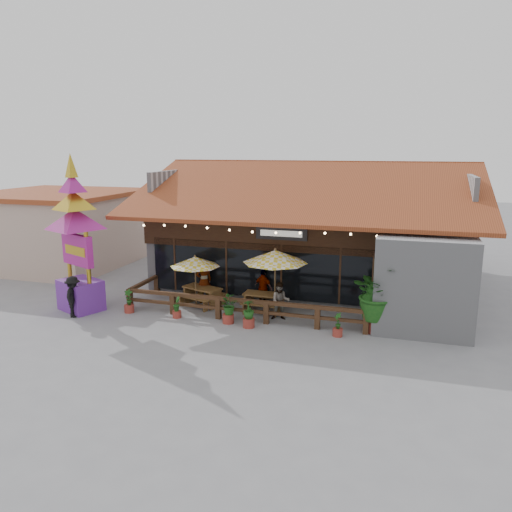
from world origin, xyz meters
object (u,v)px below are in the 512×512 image
(picnic_table_left, at_px, (202,293))
(tropical_plant, at_px, (377,294))
(umbrella_right, at_px, (275,257))
(pedestrian, at_px, (73,297))
(thai_sign_tower, at_px, (75,223))
(picnic_table_right, at_px, (263,299))
(umbrella_left, at_px, (195,262))

(picnic_table_left, distance_m, tropical_plant, 7.55)
(umbrella_right, distance_m, picnic_table_left, 3.86)
(picnic_table_left, bearing_deg, pedestrian, -146.36)
(umbrella_right, xyz_separation_m, thai_sign_tower, (-8.00, -1.72, 1.26))
(picnic_table_right, height_order, thai_sign_tower, thai_sign_tower)
(picnic_table_left, bearing_deg, thai_sign_tower, -156.14)
(thai_sign_tower, distance_m, tropical_plant, 12.31)
(umbrella_right, height_order, pedestrian, umbrella_right)
(tropical_plant, xyz_separation_m, pedestrian, (-11.79, -1.77, -0.61))
(umbrella_right, height_order, picnic_table_right, umbrella_right)
(umbrella_right, relative_size, pedestrian, 1.79)
(umbrella_right, bearing_deg, pedestrian, -161.54)
(umbrella_right, xyz_separation_m, picnic_table_right, (-0.57, 0.30, -1.92))
(thai_sign_tower, xyz_separation_m, pedestrian, (0.27, -0.86, -2.86))
(picnic_table_left, height_order, picnic_table_right, picnic_table_left)
(pedestrian, bearing_deg, thai_sign_tower, -1.74)
(thai_sign_tower, height_order, pedestrian, thai_sign_tower)
(umbrella_left, bearing_deg, tropical_plant, -6.58)
(picnic_table_left, height_order, pedestrian, pedestrian)
(picnic_table_left, distance_m, picnic_table_right, 2.77)
(umbrella_left, distance_m, thai_sign_tower, 5.11)
(umbrella_right, xyz_separation_m, picnic_table_left, (-3.34, 0.34, -1.90))
(picnic_table_left, height_order, tropical_plant, tropical_plant)
(thai_sign_tower, xyz_separation_m, tropical_plant, (12.07, 0.91, -2.25))
(umbrella_left, xyz_separation_m, pedestrian, (-4.20, -2.65, -1.14))
(umbrella_right, bearing_deg, tropical_plant, -11.26)
(umbrella_right, relative_size, picnic_table_left, 1.46)
(umbrella_right, bearing_deg, picnic_table_right, 152.58)
(thai_sign_tower, relative_size, tropical_plant, 2.75)
(thai_sign_tower, relative_size, pedestrian, 4.15)
(umbrella_left, height_order, thai_sign_tower, thai_sign_tower)
(picnic_table_left, relative_size, thai_sign_tower, 0.30)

